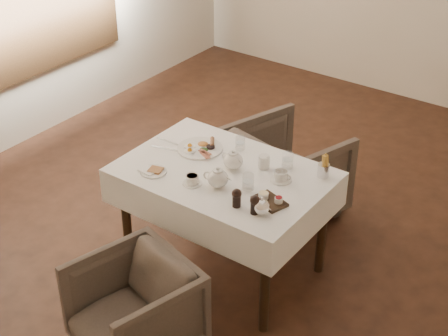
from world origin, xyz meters
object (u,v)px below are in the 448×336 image
table (224,187)px  teapot_centre (233,159)px  armchair_far (285,172)px  breakfast_plate (201,148)px  armchair_near (134,309)px

table → teapot_centre: 0.19m
armchair_far → breakfast_plate: bearing=86.6°
table → armchair_far: (-0.02, 0.80, -0.29)m
armchair_near → armchair_far: size_ratio=0.83×
armchair_far → armchair_near: bearing=109.4°
armchair_near → breakfast_plate: size_ratio=2.11×
table → armchair_near: (0.02, -0.89, -0.35)m
armchair_far → teapot_centre: bearing=112.2°
table → breakfast_plate: (-0.28, 0.14, 0.13)m
breakfast_plate → teapot_centre: 0.33m
armchair_far → teapot_centre: 0.88m
table → armchair_near: table is taller
armchair_far → teapot_centre: (0.05, -0.74, 0.48)m
breakfast_plate → teapot_centre: bearing=-24.1°
armchair_near → armchair_far: bearing=106.4°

